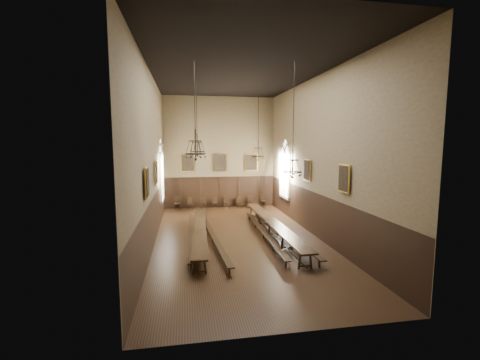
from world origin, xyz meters
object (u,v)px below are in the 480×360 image
object	(u,v)px
chair_1	(190,206)
table_left	(200,234)
bench_left_outer	(191,235)
chair_3	(215,205)
chandelier_back_right	(258,151)
chandelier_back_left	(197,147)
chandelier_front_right	(293,165)
chair_6	(251,204)
chair_4	(226,205)
bench_right_outer	(283,231)
chair_0	(177,206)
chair_5	(239,204)
chair_2	(204,205)
table_right	(273,229)
chandelier_front_left	(195,148)
bench_left_inner	(212,237)
bench_right_inner	(263,234)
chair_7	(263,203)

from	to	relation	value
chair_1	table_left	bearing A→B (deg)	-104.46
bench_left_outer	chair_3	world-z (taller)	chair_3
bench_left_outer	chair_1	world-z (taller)	chair_1
chandelier_back_right	chandelier_back_left	bearing A→B (deg)	-179.12
chandelier_front_right	bench_left_outer	bearing A→B (deg)	147.40
chair_6	chandelier_back_left	world-z (taller)	chandelier_back_left
chair_6	chair_4	bearing A→B (deg)	178.38
bench_right_outer	chair_3	size ratio (longest dim) A/B	12.15
chair_3	chair_4	size ratio (longest dim) A/B	0.98
bench_left_outer	chair_0	bearing A→B (deg)	96.39
chair_3	chair_5	distance (m)	2.00
chair_5	chair_6	distance (m)	0.97
chair_1	chandelier_back_left	distance (m)	7.43
chair_2	chandelier_front_right	distance (m)	12.50
chair_0	chair_6	world-z (taller)	chair_0
bench_right_outer	chair_5	xyz separation A→B (m)	(-1.13, 8.38, -0.04)
chair_3	chair_4	bearing A→B (deg)	5.90
chandelier_front_right	chair_5	bearing A→B (deg)	93.17
table_right	chair_0	xyz separation A→B (m)	(-5.58, 8.38, -0.11)
bench_left_outer	chandelier_front_left	size ratio (longest dim) A/B	2.09
chair_5	chair_2	bearing A→B (deg)	-179.04
chair_3	chandelier_back_right	size ratio (longest dim) A/B	0.18
bench_left_inner	chair_1	bearing A→B (deg)	96.66
bench_right_inner	chandelier_back_right	distance (m)	5.44
table_right	chair_2	size ratio (longest dim) A/B	12.15
bench_right_outer	chair_5	bearing A→B (deg)	97.65
chair_1	chair_2	size ratio (longest dim) A/B	1.04
bench_right_inner	chair_4	xyz separation A→B (m)	(-0.97, 8.67, -0.00)
chair_6	chandelier_back_left	xyz separation A→B (m)	(-4.54, -5.71, 4.77)
chair_1	chair_5	bearing A→B (deg)	-16.99
chair_1	chandelier_back_right	bearing A→B (deg)	-69.73
chair_7	chandelier_back_right	xyz separation A→B (m)	(-1.77, -5.69, 4.47)
table_right	chair_5	size ratio (longest dim) A/B	12.45
chandelier_back_right	chair_7	bearing A→B (deg)	72.70
bench_right_inner	chair_0	xyz separation A→B (m)	(-4.93, 8.69, 0.04)
chair_2	chair_7	xyz separation A→B (m)	(4.97, 0.10, 0.03)
bench_left_outer	bench_right_outer	xyz separation A→B (m)	(5.21, -0.09, 0.04)
chair_4	chair_6	world-z (taller)	chair_6
bench_right_inner	chair_7	xyz separation A→B (m)	(2.14, 8.72, 0.03)
table_left	bench_right_inner	bearing A→B (deg)	-1.45
bench_right_outer	chandelier_back_left	distance (m)	7.21
chair_5	chair_6	xyz separation A→B (m)	(0.97, 0.04, 0.02)
chair_7	chair_6	bearing A→B (deg)	-170.91
chair_0	chair_7	xyz separation A→B (m)	(7.07, 0.04, -0.02)
chair_1	chair_3	bearing A→B (deg)	-16.46
table_right	chair_5	world-z (taller)	chair_5
chair_0	chandelier_front_right	distance (m)	13.29
chair_0	chair_5	xyz separation A→B (m)	(5.02, -0.04, -0.05)
chair_0	chair_3	xyz separation A→B (m)	(3.02, -0.02, -0.05)
bench_right_inner	chair_7	size ratio (longest dim) A/B	9.56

